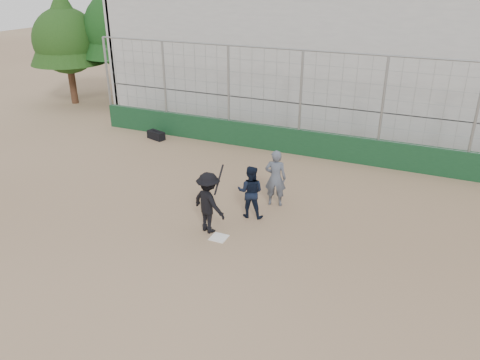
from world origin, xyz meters
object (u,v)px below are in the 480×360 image
at_px(catcher_crouched, 250,200).
at_px(umpire, 275,181).
at_px(batter_at_plate, 209,203).
at_px(equipment_bag, 156,135).

relative_size(catcher_crouched, umpire, 0.68).
distance_m(catcher_crouched, umpire, 1.13).
xyz_separation_m(batter_at_plate, umpire, (1.11, 2.23, -0.07)).
xyz_separation_m(umpire, equipment_bag, (-6.78, 3.73, -0.63)).
relative_size(batter_at_plate, catcher_crouched, 1.73).
relative_size(batter_at_plate, equipment_bag, 2.13).
bearing_deg(equipment_bag, umpire, -28.80).
bearing_deg(catcher_crouched, equipment_bag, 143.34).
height_order(catcher_crouched, equipment_bag, catcher_crouched).
xyz_separation_m(batter_at_plate, equipment_bag, (-5.67, 5.96, -0.69)).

